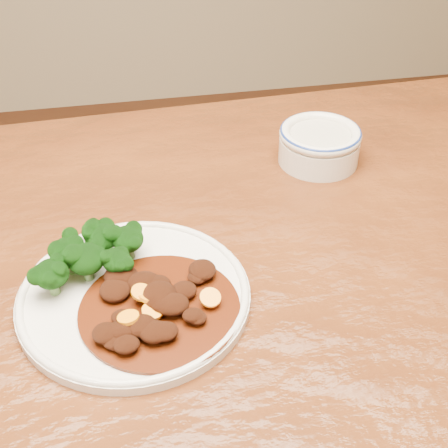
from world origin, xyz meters
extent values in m
cube|color=#5E2C10|center=(0.00, 0.00, 0.73)|extent=(1.54, 0.96, 0.04)
cylinder|color=silver|center=(-0.08, -0.04, 0.76)|extent=(0.28, 0.28, 0.01)
torus|color=silver|center=(-0.08, -0.04, 0.76)|extent=(0.28, 0.28, 0.01)
cylinder|color=#598544|center=(-0.12, 0.04, 0.77)|extent=(0.01, 0.01, 0.02)
ellipsoid|color=black|center=(-0.12, 0.04, 0.79)|extent=(0.04, 0.04, 0.03)
cylinder|color=#598544|center=(-0.08, 0.03, 0.77)|extent=(0.01, 0.01, 0.02)
ellipsoid|color=black|center=(-0.08, 0.03, 0.79)|extent=(0.04, 0.04, 0.03)
cylinder|color=#598544|center=(-0.13, 0.00, 0.77)|extent=(0.01, 0.01, 0.02)
ellipsoid|color=black|center=(-0.13, 0.00, 0.79)|extent=(0.05, 0.05, 0.04)
cylinder|color=#598544|center=(-0.17, -0.02, 0.77)|extent=(0.01, 0.01, 0.02)
ellipsoid|color=black|center=(-0.17, -0.02, 0.79)|extent=(0.04, 0.04, 0.03)
cylinder|color=#598544|center=(-0.10, -0.01, 0.77)|extent=(0.01, 0.01, 0.02)
ellipsoid|color=black|center=(-0.10, -0.01, 0.79)|extent=(0.04, 0.04, 0.03)
cylinder|color=#598544|center=(-0.15, 0.01, 0.77)|extent=(0.01, 0.01, 0.02)
ellipsoid|color=black|center=(-0.15, 0.01, 0.79)|extent=(0.04, 0.04, 0.04)
cylinder|color=#598544|center=(-0.11, 0.04, 0.77)|extent=(0.01, 0.01, 0.02)
ellipsoid|color=black|center=(-0.11, 0.04, 0.79)|extent=(0.04, 0.04, 0.03)
cylinder|color=#3F1A06|center=(-0.05, -0.08, 0.76)|extent=(0.19, 0.19, 0.00)
ellipsoid|color=black|center=(-0.05, -0.08, 0.78)|extent=(0.03, 0.03, 0.02)
ellipsoid|color=black|center=(-0.12, -0.11, 0.78)|extent=(0.03, 0.03, 0.01)
ellipsoid|color=black|center=(-0.07, -0.10, 0.77)|extent=(0.02, 0.02, 0.01)
ellipsoid|color=black|center=(-0.05, -0.05, 0.77)|extent=(0.04, 0.04, 0.02)
ellipsoid|color=black|center=(-0.02, -0.06, 0.77)|extent=(0.03, 0.03, 0.02)
ellipsoid|color=black|center=(-0.09, -0.02, 0.77)|extent=(0.04, 0.04, 0.02)
ellipsoid|color=black|center=(-0.08, -0.02, 0.77)|extent=(0.02, 0.02, 0.01)
ellipsoid|color=black|center=(0.00, -0.03, 0.78)|extent=(0.03, 0.04, 0.02)
ellipsoid|color=black|center=(-0.09, -0.02, 0.78)|extent=(0.04, 0.04, 0.02)
ellipsoid|color=black|center=(-0.05, -0.07, 0.78)|extent=(0.04, 0.04, 0.02)
ellipsoid|color=black|center=(-0.05, -0.12, 0.78)|extent=(0.03, 0.03, 0.02)
ellipsoid|color=black|center=(-0.02, -0.10, 0.78)|extent=(0.02, 0.02, 0.01)
ellipsoid|color=black|center=(-0.09, -0.13, 0.78)|extent=(0.03, 0.03, 0.01)
ellipsoid|color=black|center=(-0.10, -0.09, 0.77)|extent=(0.02, 0.02, 0.01)
ellipsoid|color=black|center=(-0.06, -0.12, 0.78)|extent=(0.03, 0.03, 0.02)
ellipsoid|color=black|center=(-0.07, -0.04, 0.78)|extent=(0.04, 0.03, 0.02)
ellipsoid|color=black|center=(-0.10, -0.04, 0.77)|extent=(0.04, 0.04, 0.02)
ellipsoid|color=black|center=(-0.07, -0.12, 0.78)|extent=(0.03, 0.02, 0.01)
ellipsoid|color=black|center=(-0.08, -0.11, 0.78)|extent=(0.03, 0.03, 0.02)
ellipsoid|color=black|center=(-0.01, -0.11, 0.77)|extent=(0.02, 0.02, 0.01)
ellipsoid|color=black|center=(-0.10, -0.11, 0.78)|extent=(0.03, 0.03, 0.02)
ellipsoid|color=black|center=(0.00, -0.04, 0.77)|extent=(0.02, 0.02, 0.01)
ellipsoid|color=black|center=(-0.04, -0.08, 0.78)|extent=(0.04, 0.03, 0.02)
ellipsoid|color=black|center=(-0.11, -0.12, 0.77)|extent=(0.03, 0.03, 0.01)
cylinder|color=orange|center=(-0.09, -0.10, 0.78)|extent=(0.03, 0.03, 0.01)
cylinder|color=orange|center=(-0.07, -0.06, 0.78)|extent=(0.03, 0.03, 0.01)
cylinder|color=orange|center=(-0.06, -0.07, 0.78)|extent=(0.03, 0.03, 0.02)
cylinder|color=orange|center=(-0.06, -0.09, 0.78)|extent=(0.04, 0.04, 0.01)
cylinder|color=orange|center=(0.00, -0.08, 0.78)|extent=(0.03, 0.03, 0.01)
cylinder|color=orange|center=(-0.09, -0.12, 0.78)|extent=(0.03, 0.03, 0.02)
cylinder|color=silver|center=(0.23, 0.22, 0.77)|extent=(0.13, 0.13, 0.04)
cylinder|color=beige|center=(0.23, 0.22, 0.80)|extent=(0.10, 0.10, 0.01)
torus|color=silver|center=(0.23, 0.22, 0.80)|extent=(0.13, 0.13, 0.02)
torus|color=navy|center=(0.23, 0.22, 0.80)|extent=(0.13, 0.13, 0.01)
camera|label=1|loc=(-0.08, -0.59, 1.28)|focal=50.00mm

